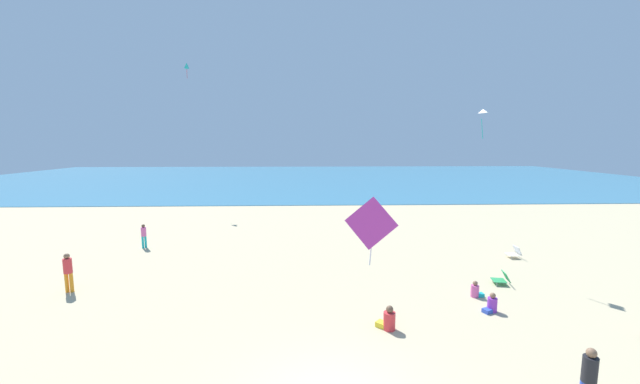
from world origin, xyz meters
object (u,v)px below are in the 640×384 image
(beach_chair_mid_beach, at_px, (514,252))
(kite_teal, at_px, (187,65))
(beach_chair_far_right, at_px, (502,278))
(person_3, at_px, (589,376))
(person_1, at_px, (476,291))
(kite_magenta, at_px, (371,224))
(person_4, at_px, (144,234))
(person_2, at_px, (68,270))
(kite_white, at_px, (483,111))
(person_0, at_px, (491,305))
(person_5, at_px, (388,320))

(beach_chair_mid_beach, xyz_separation_m, kite_teal, (-22.21, 16.56, 12.93))
(beach_chair_far_right, height_order, person_3, person_3)
(person_1, distance_m, kite_magenta, 9.23)
(person_4, height_order, kite_magenta, kite_magenta)
(person_3, height_order, kite_teal, kite_teal)
(person_3, distance_m, kite_magenta, 6.10)
(beach_chair_far_right, distance_m, beach_chair_mid_beach, 4.49)
(beach_chair_far_right, height_order, person_4, person_4)
(beach_chair_far_right, height_order, person_2, person_2)
(kite_white, xyz_separation_m, kite_teal, (-19.44, 17.78, 5.60))
(person_0, xyz_separation_m, kite_magenta, (-5.36, -4.90, 4.17))
(beach_chair_mid_beach, relative_size, person_1, 1.02)
(person_4, height_order, kite_white, kite_white)
(person_1, distance_m, kite_teal, 30.75)
(beach_chair_far_right, xyz_separation_m, person_0, (-1.77, -2.55, -0.00))
(beach_chair_far_right, height_order, beach_chair_mid_beach, beach_chair_mid_beach)
(person_5, bearing_deg, person_2, 26.34)
(beach_chair_far_right, distance_m, kite_magenta, 11.12)
(beach_chair_far_right, distance_m, person_3, 7.95)
(kite_magenta, bearing_deg, kite_teal, 114.22)
(person_5, relative_size, kite_white, 0.58)
(kite_teal, bearing_deg, person_4, -84.07)
(person_3, xyz_separation_m, kite_teal, (-17.41, 27.82, 12.31))
(beach_chair_far_right, height_order, person_5, person_5)
(kite_teal, bearing_deg, beach_chair_far_right, -45.90)
(person_3, height_order, person_4, person_3)
(beach_chair_far_right, relative_size, person_1, 1.18)
(beach_chair_far_right, xyz_separation_m, person_4, (-18.12, 6.23, 0.56))
(person_5, bearing_deg, person_0, -122.68)
(person_5, height_order, kite_white, kite_white)
(beach_chair_mid_beach, height_order, kite_magenta, kite_magenta)
(person_3, distance_m, person_4, 21.13)
(person_5, relative_size, kite_magenta, 0.56)
(person_2, relative_size, kite_magenta, 1.13)
(person_1, distance_m, person_2, 16.66)
(beach_chair_mid_beach, bearing_deg, person_2, 9.23)
(person_3, bearing_deg, kite_teal, -101.04)
(person_1, bearing_deg, person_4, 150.65)
(person_0, distance_m, person_1, 1.31)
(beach_chair_far_right, relative_size, beach_chair_mid_beach, 1.15)
(person_2, xyz_separation_m, person_3, (16.21, -7.42, -0.04))
(person_4, distance_m, person_5, 15.79)
(person_3, bearing_deg, person_1, -136.72)
(person_5, bearing_deg, kite_magenta, 112.77)
(person_1, bearing_deg, beach_chair_far_right, 30.50)
(person_0, distance_m, person_4, 18.56)
(person_4, relative_size, kite_teal, 0.98)
(person_0, distance_m, person_5, 4.21)
(beach_chair_mid_beach, bearing_deg, person_1, 46.89)
(beach_chair_mid_beach, distance_m, kite_white, 7.93)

